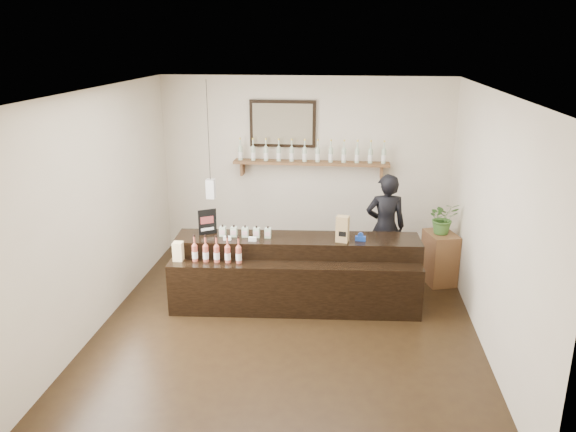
# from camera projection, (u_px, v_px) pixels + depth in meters

# --- Properties ---
(ground) EXTENTS (5.00, 5.00, 0.00)m
(ground) POSITION_uv_depth(u_px,v_px,m) (288.00, 324.00, 6.85)
(ground) COLOR black
(ground) RESTS_ON ground
(room_shell) EXTENTS (5.00, 5.00, 5.00)m
(room_shell) POSITION_uv_depth(u_px,v_px,m) (288.00, 190.00, 6.33)
(room_shell) COLOR beige
(room_shell) RESTS_ON ground
(back_wall_decor) EXTENTS (2.66, 0.96, 1.69)m
(back_wall_decor) POSITION_uv_depth(u_px,v_px,m) (295.00, 146.00, 8.58)
(back_wall_decor) COLOR brown
(back_wall_decor) RESTS_ON ground
(counter) EXTENTS (3.18, 1.03, 1.03)m
(counter) POSITION_uv_depth(u_px,v_px,m) (296.00, 274.00, 7.27)
(counter) COLOR black
(counter) RESTS_ON ground
(promo_sign) EXTENTS (0.22, 0.14, 0.34)m
(promo_sign) POSITION_uv_depth(u_px,v_px,m) (207.00, 222.00, 7.31)
(promo_sign) COLOR black
(promo_sign) RESTS_ON counter
(paper_bag) EXTENTS (0.17, 0.15, 0.33)m
(paper_bag) POSITION_uv_depth(u_px,v_px,m) (343.00, 229.00, 7.04)
(paper_bag) COLOR #9B7F4B
(paper_bag) RESTS_ON counter
(tape_dispenser) EXTENTS (0.13, 0.06, 0.11)m
(tape_dispenser) POSITION_uv_depth(u_px,v_px,m) (360.00, 238.00, 7.10)
(tape_dispenser) COLOR #163B9D
(tape_dispenser) RESTS_ON counter
(side_cabinet) EXTENTS (0.49, 0.59, 0.74)m
(side_cabinet) POSITION_uv_depth(u_px,v_px,m) (440.00, 258.00, 7.93)
(side_cabinet) COLOR brown
(side_cabinet) RESTS_ON ground
(potted_plant) EXTENTS (0.49, 0.45, 0.46)m
(potted_plant) POSITION_uv_depth(u_px,v_px,m) (443.00, 218.00, 7.75)
(potted_plant) COLOR #3D692A
(potted_plant) RESTS_ON side_cabinet
(shopkeeper) EXTENTS (0.67, 0.48, 1.75)m
(shopkeeper) POSITION_uv_depth(u_px,v_px,m) (386.00, 220.00, 7.93)
(shopkeeper) COLOR black
(shopkeeper) RESTS_ON ground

